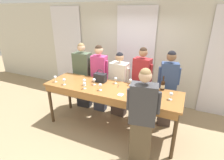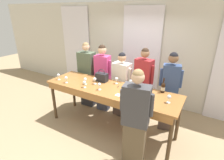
# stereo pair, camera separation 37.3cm
# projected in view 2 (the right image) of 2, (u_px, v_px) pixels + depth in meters

# --- Properties ---
(ground_plane) EXTENTS (18.00, 18.00, 0.00)m
(ground_plane) POSITION_uv_depth(u_px,v_px,m) (110.00, 127.00, 4.10)
(ground_plane) COLOR tan
(wall_back) EXTENTS (12.00, 0.06, 2.80)m
(wall_back) POSITION_uv_depth(u_px,v_px,m) (141.00, 54.00, 4.97)
(wall_back) COLOR beige
(wall_back) RESTS_ON ground_plane
(curtain_panel_left) EXTENTS (1.11, 0.03, 2.69)m
(curtain_panel_left) POSITION_uv_depth(u_px,v_px,m) (77.00, 48.00, 6.06)
(curtain_panel_left) COLOR white
(curtain_panel_left) RESTS_ON ground_plane
(curtain_panel_center) EXTENTS (1.11, 0.03, 2.69)m
(curtain_panel_center) POSITION_uv_depth(u_px,v_px,m) (140.00, 57.00, 4.94)
(curtain_panel_center) COLOR white
(curtain_panel_center) RESTS_ON ground_plane
(tasting_bar) EXTENTS (2.96, 0.85, 1.03)m
(tasting_bar) POSITION_uv_depth(u_px,v_px,m) (109.00, 92.00, 3.73)
(tasting_bar) COLOR #9E6633
(tasting_bar) RESTS_ON ground_plane
(wine_bottle) EXTENTS (0.08, 0.08, 0.31)m
(wine_bottle) POSITION_uv_depth(u_px,v_px,m) (163.00, 87.00, 3.47)
(wine_bottle) COLOR black
(wine_bottle) RESTS_ON tasting_bar
(handbag) EXTENTS (0.27, 0.16, 0.29)m
(handbag) POSITION_uv_depth(u_px,v_px,m) (102.00, 77.00, 4.04)
(handbag) COLOR #232328
(handbag) RESTS_ON tasting_bar
(wine_glass_front_left) EXTENTS (0.07, 0.07, 0.15)m
(wine_glass_front_left) POSITION_uv_depth(u_px,v_px,m) (85.00, 80.00, 3.86)
(wine_glass_front_left) COLOR white
(wine_glass_front_left) RESTS_ON tasting_bar
(wine_glass_front_mid) EXTENTS (0.07, 0.07, 0.15)m
(wine_glass_front_mid) POSITION_uv_depth(u_px,v_px,m) (99.00, 85.00, 3.59)
(wine_glass_front_mid) COLOR white
(wine_glass_front_mid) RESTS_ON tasting_bar
(wine_glass_front_right) EXTENTS (0.07, 0.07, 0.15)m
(wine_glass_front_right) POSITION_uv_depth(u_px,v_px,m) (58.00, 75.00, 4.12)
(wine_glass_front_right) COLOR white
(wine_glass_front_right) RESTS_ON tasting_bar
(wine_glass_center_left) EXTENTS (0.07, 0.07, 0.15)m
(wine_glass_center_left) POSITION_uv_depth(u_px,v_px,m) (116.00, 79.00, 3.89)
(wine_glass_center_left) COLOR white
(wine_glass_center_left) RESTS_ON tasting_bar
(wine_glass_center_mid) EXTENTS (0.07, 0.07, 0.15)m
(wine_glass_center_mid) POSITION_uv_depth(u_px,v_px,m) (84.00, 83.00, 3.70)
(wine_glass_center_mid) COLOR white
(wine_glass_center_mid) RESTS_ON tasting_bar
(wine_glass_center_right) EXTENTS (0.07, 0.07, 0.15)m
(wine_glass_center_right) POSITION_uv_depth(u_px,v_px,m) (141.00, 100.00, 2.98)
(wine_glass_center_right) COLOR white
(wine_glass_center_right) RESTS_ON tasting_bar
(wine_glass_back_left) EXTENTS (0.07, 0.07, 0.15)m
(wine_glass_back_left) POSITION_uv_depth(u_px,v_px,m) (66.00, 78.00, 3.94)
(wine_glass_back_left) COLOR white
(wine_glass_back_left) RESTS_ON tasting_bar
(wine_glass_back_mid) EXTENTS (0.07, 0.07, 0.15)m
(wine_glass_back_mid) POSITION_uv_depth(u_px,v_px,m) (169.00, 97.00, 3.08)
(wine_glass_back_mid) COLOR white
(wine_glass_back_mid) RESTS_ON tasting_bar
(wine_glass_back_right) EXTENTS (0.07, 0.07, 0.15)m
(wine_glass_back_right) POSITION_uv_depth(u_px,v_px,m) (95.00, 79.00, 3.88)
(wine_glass_back_right) COLOR white
(wine_glass_back_right) RESTS_ON tasting_bar
(wine_glass_near_host) EXTENTS (0.07, 0.07, 0.15)m
(wine_glass_near_host) POSITION_uv_depth(u_px,v_px,m) (131.00, 81.00, 3.77)
(wine_glass_near_host) COLOR white
(wine_glass_near_host) RESTS_ON tasting_bar
(napkin) EXTENTS (0.12, 0.12, 0.00)m
(napkin) POSITION_uv_depth(u_px,v_px,m) (118.00, 95.00, 3.40)
(napkin) COLOR white
(napkin) RESTS_ON tasting_bar
(pen) EXTENTS (0.03, 0.12, 0.01)m
(pen) POSITION_uv_depth(u_px,v_px,m) (118.00, 86.00, 3.78)
(pen) COLOR black
(pen) RESTS_ON tasting_bar
(guest_olive_jacket) EXTENTS (0.56, 0.30, 1.80)m
(guest_olive_jacket) POSITION_uv_depth(u_px,v_px,m) (87.00, 75.00, 4.79)
(guest_olive_jacket) COLOR #28282D
(guest_olive_jacket) RESTS_ON ground_plane
(guest_pink_top) EXTENTS (0.49, 0.27, 1.79)m
(guest_pink_top) POSITION_uv_depth(u_px,v_px,m) (103.00, 78.00, 4.55)
(guest_pink_top) COLOR #383D51
(guest_pink_top) RESTS_ON ground_plane
(guest_cream_sweater) EXTENTS (0.54, 0.31, 1.66)m
(guest_cream_sweater) POSITION_uv_depth(u_px,v_px,m) (121.00, 85.00, 4.32)
(guest_cream_sweater) COLOR #473833
(guest_cream_sweater) RESTS_ON ground_plane
(guest_striped_shirt) EXTENTS (0.50, 0.28, 1.82)m
(guest_striped_shirt) POSITION_uv_depth(u_px,v_px,m) (143.00, 86.00, 4.02)
(guest_striped_shirt) COLOR brown
(guest_striped_shirt) RESTS_ON ground_plane
(guest_navy_coat) EXTENTS (0.47, 0.28, 1.80)m
(guest_navy_coat) POSITION_uv_depth(u_px,v_px,m) (169.00, 91.00, 3.74)
(guest_navy_coat) COLOR #473833
(guest_navy_coat) RESTS_ON ground_plane
(host_pouring) EXTENTS (0.54, 0.31, 1.78)m
(host_pouring) POSITION_uv_depth(u_px,v_px,m) (135.00, 120.00, 2.81)
(host_pouring) COLOR brown
(host_pouring) RESTS_ON ground_plane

